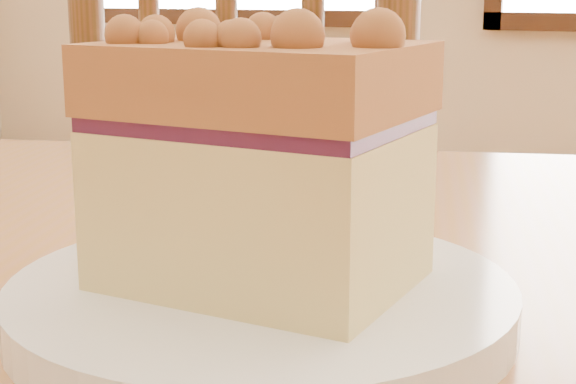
{
  "coord_description": "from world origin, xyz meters",
  "views": [
    {
      "loc": [
        0.29,
        -0.13,
        0.9
      ],
      "look_at": [
        0.12,
        0.25,
        0.8
      ],
      "focal_mm": 55.0,
      "sensor_mm": 36.0,
      "label": 1
    }
  ],
  "objects": [
    {
      "name": "plate",
      "position": [
        0.12,
        0.22,
        0.76
      ],
      "size": [
        0.23,
        0.23,
        0.02
      ],
      "color": "white",
      "rests_on": "cafe_table_main"
    },
    {
      "name": "cafe_chair_main",
      "position": [
        -0.12,
        0.82,
        0.51
      ],
      "size": [
        0.5,
        0.5,
        1.01
      ],
      "rotation": [
        0.0,
        0.0,
        3.05
      ],
      "color": "brown",
      "rests_on": "ground"
    },
    {
      "name": "cake_slice",
      "position": [
        0.12,
        0.22,
        0.83
      ],
      "size": [
        0.15,
        0.11,
        0.13
      ],
      "rotation": [
        0.0,
        0.0,
        -0.06
      ],
      "color": "#D6BE79",
      "rests_on": "plate"
    }
  ]
}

